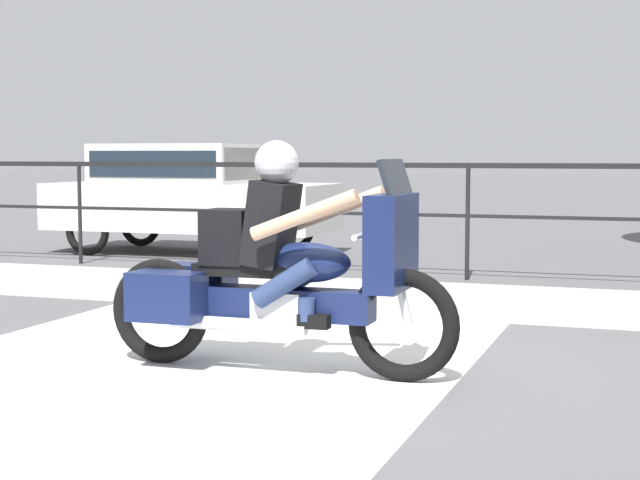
% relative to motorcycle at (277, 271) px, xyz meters
% --- Properties ---
extents(ground_plane, '(120.00, 120.00, 0.00)m').
position_rel_motorcycle_xyz_m(ground_plane, '(0.30, 0.16, -0.67)').
color(ground_plane, '#565659').
extents(sidewalk_band, '(44.00, 2.40, 0.01)m').
position_rel_motorcycle_xyz_m(sidewalk_band, '(0.30, 3.56, -0.67)').
color(sidewalk_band, '#B7B2A8').
rests_on(sidewalk_band, ground).
extents(crosswalk_band, '(3.73, 6.00, 0.01)m').
position_rel_motorcycle_xyz_m(crosswalk_band, '(-0.68, -0.04, -0.67)').
color(crosswalk_band, silver).
rests_on(crosswalk_band, ground).
extents(fence_railing, '(36.00, 0.05, 1.33)m').
position_rel_motorcycle_xyz_m(fence_railing, '(0.30, 5.11, 0.37)').
color(fence_railing, black).
rests_on(fence_railing, ground).
extents(motorcycle, '(2.44, 0.76, 1.53)m').
position_rel_motorcycle_xyz_m(motorcycle, '(0.00, 0.00, 0.00)').
color(motorcycle, black).
rests_on(motorcycle, ground).
extents(parked_car, '(4.09, 1.63, 1.58)m').
position_rel_motorcycle_xyz_m(parked_car, '(-4.11, 6.79, 0.23)').
color(parked_car, silver).
rests_on(parked_car, ground).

